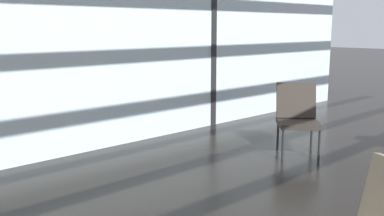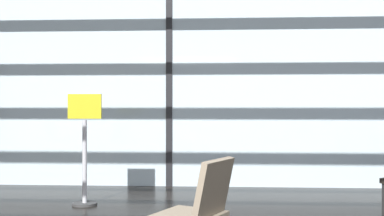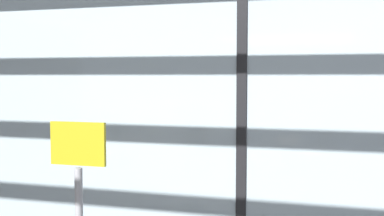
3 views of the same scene
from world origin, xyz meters
name	(u,v)px [view 1 (image 1 of 3)]	position (x,y,z in m)	size (l,w,h in m)	color
window_mullion_2	(212,22)	(3.50, 5.20, 1.62)	(0.10, 0.12, 3.23)	black
lounge_chair_5	(297,115)	(3.10, 3.32, 0.49)	(0.71, 0.71, 0.87)	#28231E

